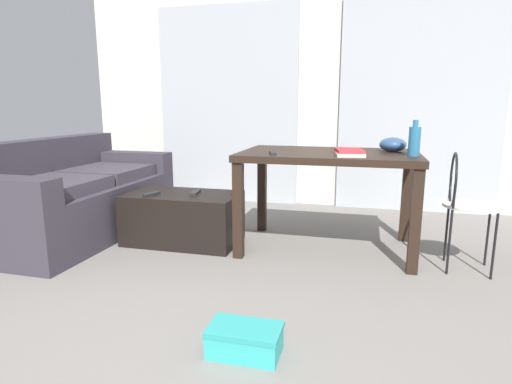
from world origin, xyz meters
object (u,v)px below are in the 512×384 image
object	(u,v)px
bowl	(393,145)
book_stack	(349,152)
tv_remote_primary	(152,194)
couch	(74,198)
wire_chair	(463,197)
coffee_table	(183,218)
tv_remote_secondary	(195,192)
shoebox	(245,340)
bottle_near	(414,141)
tv_remote_on_table	(273,153)
craft_table	(328,165)

from	to	relation	value
bowl	book_stack	world-z (taller)	bowl
book_stack	tv_remote_primary	bearing A→B (deg)	-177.15
tv_remote_primary	book_stack	bearing A→B (deg)	20.37
book_stack	couch	bearing A→B (deg)	179.11
wire_chair	bowl	size ratio (longest dim) A/B	4.05
coffee_table	wire_chair	distance (m)	2.08
wire_chair	tv_remote_secondary	world-z (taller)	wire_chair
shoebox	bottle_near	bearing A→B (deg)	60.68
wire_chair	bottle_near	xyz separation A→B (m)	(-0.32, 0.08, 0.36)
book_stack	tv_remote_secondary	bearing A→B (deg)	176.40
tv_remote_primary	shoebox	size ratio (longest dim) A/B	0.47
couch	book_stack	size ratio (longest dim) A/B	5.93
shoebox	bowl	bearing A→B (deg)	68.03
couch	tv_remote_primary	bearing A→B (deg)	-7.86
bottle_near	bowl	distance (m)	0.29
wire_chair	bowl	xyz separation A→B (m)	(-0.45, 0.33, 0.31)
tv_remote_on_table	couch	bearing A→B (deg)	159.56
coffee_table	tv_remote_on_table	distance (m)	0.96
bottle_near	wire_chair	bearing A→B (deg)	-14.06
bowl	book_stack	bearing A→B (deg)	-133.16
wire_chair	tv_remote_secondary	bearing A→B (deg)	177.55
couch	bottle_near	world-z (taller)	bottle_near
bottle_near	tv_remote_on_table	bearing A→B (deg)	-171.73
wire_chair	tv_remote_primary	world-z (taller)	wire_chair
craft_table	bowl	bearing A→B (deg)	16.77
craft_table	tv_remote_on_table	size ratio (longest dim) A/B	8.87
bottle_near	shoebox	bearing A→B (deg)	-119.32
book_stack	tv_remote_secondary	distance (m)	1.25
couch	shoebox	xyz separation A→B (m)	(1.93, -1.39, -0.25)
tv_remote_on_table	tv_remote_primary	xyz separation A→B (m)	(-0.97, -0.01, -0.35)
wire_chair	tv_remote_secondary	distance (m)	1.95
couch	coffee_table	size ratio (longest dim) A/B	2.02
couch	bottle_near	bearing A→B (deg)	0.78
bowl	tv_remote_primary	world-z (taller)	bowl
book_stack	shoebox	xyz separation A→B (m)	(-0.37, -1.36, -0.71)
tv_remote_primary	shoebox	xyz separation A→B (m)	(1.13, -1.28, -0.35)
bottle_near	shoebox	world-z (taller)	bottle_near
wire_chair	tv_remote_primary	bearing A→B (deg)	-178.31
couch	tv_remote_on_table	bearing A→B (deg)	-3.32
couch	shoebox	world-z (taller)	couch
craft_table	tv_remote_secondary	world-z (taller)	craft_table
bowl	tv_remote_secondary	bearing A→B (deg)	-170.57
coffee_table	tv_remote_primary	bearing A→B (deg)	-147.72
bowl	tv_remote_secondary	size ratio (longest dim) A/B	1.14
craft_table	bowl	xyz separation A→B (m)	(0.46, 0.14, 0.16)
coffee_table	craft_table	world-z (taller)	craft_table
craft_table	coffee_table	bearing A→B (deg)	-173.40
bottle_near	book_stack	size ratio (longest dim) A/B	0.80
tv_remote_on_table	shoebox	size ratio (longest dim) A/B	0.45
shoebox	coffee_table	bearing A→B (deg)	123.26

